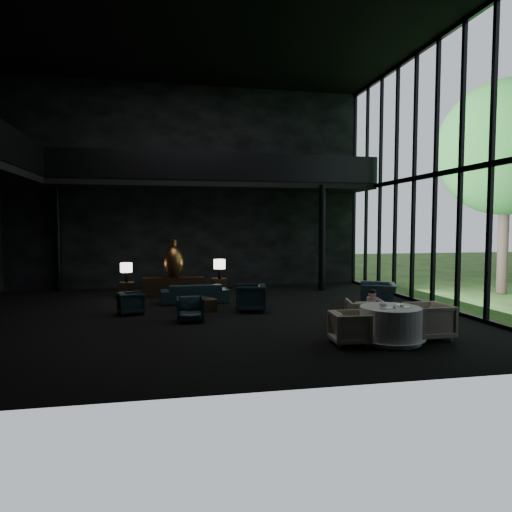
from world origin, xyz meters
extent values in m
cube|color=black|center=(0.00, 0.00, 0.00)|extent=(14.00, 12.00, 0.02)
cube|color=black|center=(0.00, 0.00, 8.00)|extent=(14.00, 12.00, 0.02)
cube|color=black|center=(0.00, 6.00, 4.00)|extent=(14.00, 0.04, 8.00)
cube|color=black|center=(0.00, -6.00, 4.00)|extent=(14.00, 0.04, 8.00)
cube|color=black|center=(1.00, 5.00, 4.00)|extent=(12.00, 2.00, 0.25)
cube|color=black|center=(-5.00, 0.00, 4.60)|extent=(0.06, 12.00, 1.00)
cube|color=black|center=(1.00, 4.00, 4.60)|extent=(12.00, 0.06, 1.00)
cylinder|color=black|center=(-5.00, 5.70, 2.00)|extent=(0.24, 0.24, 4.00)
cylinder|color=black|center=(4.80, 4.00, 2.00)|extent=(0.24, 0.24, 4.00)
cylinder|color=#382D23|center=(11.00, 2.00, 2.45)|extent=(0.36, 0.36, 4.90)
sphere|color=#2B5E21|center=(11.00, 2.00, 5.25)|extent=(4.80, 4.80, 4.80)
cube|color=black|center=(-0.76, 3.54, 0.34)|extent=(2.11, 0.48, 0.67)
ellipsoid|color=#AA8128|center=(-0.76, 3.49, 1.21)|extent=(0.70, 0.70, 1.08)
cylinder|color=#AA8128|center=(-0.76, 3.49, 1.87)|extent=(0.24, 0.24, 0.22)
cube|color=black|center=(-2.36, 3.74, 0.26)|extent=(0.47, 0.47, 0.52)
cylinder|color=black|center=(-2.36, 3.66, 0.70)|extent=(0.12, 0.12, 0.35)
cylinder|color=white|center=(-2.36, 3.66, 1.03)|extent=(0.40, 0.40, 0.32)
cube|color=black|center=(0.84, 3.73, 0.29)|extent=(0.53, 0.53, 0.58)
cylinder|color=black|center=(0.84, 3.54, 0.76)|extent=(0.12, 0.12, 0.36)
cylinder|color=white|center=(0.84, 3.54, 1.11)|extent=(0.41, 0.41, 0.33)
imported|color=black|center=(-0.12, 2.06, 0.43)|extent=(2.23, 0.75, 0.86)
imported|color=#142630|center=(-1.98, 0.55, 0.30)|extent=(0.69, 0.71, 0.61)
imported|color=black|center=(1.37, 0.33, 0.48)|extent=(1.04, 1.08, 0.96)
imported|color=black|center=(-0.41, -0.77, 0.32)|extent=(0.63, 0.59, 0.64)
imported|color=black|center=(5.22, 0.12, 0.54)|extent=(1.22, 1.45, 1.08)
cube|color=black|center=(-0.11, 0.65, 0.18)|extent=(1.06, 1.06, 0.36)
cylinder|color=white|center=(3.66, -3.65, 0.38)|extent=(1.28, 1.28, 0.75)
cone|color=white|center=(3.66, -3.65, 0.05)|extent=(1.46, 1.46, 0.10)
imported|color=tan|center=(3.54, -2.67, 0.45)|extent=(1.03, 0.99, 0.90)
imported|color=#AEA797|center=(4.60, -3.57, 0.48)|extent=(0.88, 0.94, 0.96)
imported|color=#A5A188|center=(2.73, -3.68, 0.37)|extent=(0.73, 0.77, 0.74)
cylinder|color=#C99DA9|center=(3.67, -2.73, 0.63)|extent=(0.26, 0.26, 0.37)
sphere|color=#D8A884|center=(3.67, -2.73, 0.91)|extent=(0.18, 0.18, 0.18)
ellipsoid|color=black|center=(3.67, -2.73, 0.94)|extent=(0.19, 0.19, 0.13)
cylinder|color=white|center=(3.47, -3.77, 0.76)|extent=(0.27, 0.27, 0.01)
cylinder|color=white|center=(3.93, -3.51, 0.76)|extent=(0.26, 0.26, 0.01)
cylinder|color=white|center=(3.96, -3.78, 0.76)|extent=(0.22, 0.22, 0.01)
cylinder|color=white|center=(3.87, -3.72, 0.79)|extent=(0.11, 0.11, 0.06)
ellipsoid|color=white|center=(3.54, -3.55, 0.79)|extent=(0.17, 0.17, 0.09)
cylinder|color=#99999E|center=(3.64, -3.84, 0.78)|extent=(0.06, 0.06, 0.06)
camera|label=1|loc=(-0.99, -12.48, 2.48)|focal=32.00mm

